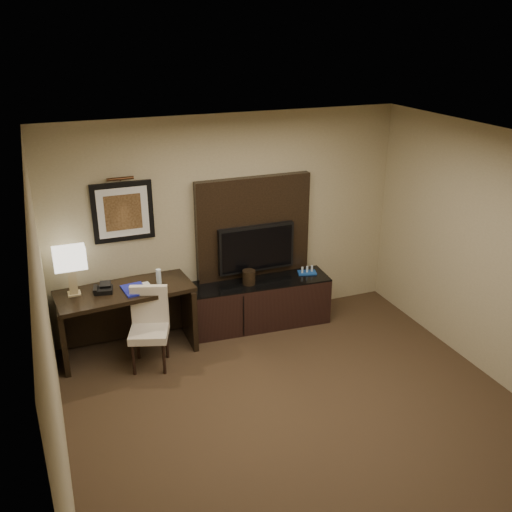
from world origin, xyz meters
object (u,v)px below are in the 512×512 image
desk_chair (149,332)px  desk_phone (103,288)px  tv (256,248)px  table_lamp (71,269)px  minibar_tray (307,270)px  ice_bucket (249,277)px  credenza (259,303)px  water_bottle (159,277)px  desk (128,321)px

desk_chair → desk_phone: 0.73m
desk_chair → tv: bearing=40.0°
table_lamp → desk_phone: bearing=-10.6°
minibar_tray → desk_chair: bearing=-168.3°
desk_phone → ice_bucket: desk_phone is taller
desk_phone → credenza: bearing=11.3°
water_bottle → credenza: bearing=1.7°
tv → table_lamp: size_ratio=1.60×
desk_chair → water_bottle: 0.68m
credenza → minibar_tray: bearing=3.6°
credenza → minibar_tray: 0.76m
desk → ice_bucket: bearing=-4.3°
tv → desk_chair: size_ratio=1.14×
table_lamp → desk_phone: 0.42m
credenza → ice_bucket: 0.43m
tv → ice_bucket: tv is taller
desk → credenza: desk is taller
tv → ice_bucket: 0.39m
minibar_tray → water_bottle: bearing=-179.0°
desk → desk_chair: size_ratio=1.75×
credenza → water_bottle: bearing=-174.4°
desk → minibar_tray: bearing=-3.9°
table_lamp → tv: bearing=2.9°
credenza → desk_chair: (-1.51, -0.46, 0.13)m
ice_bucket → tv: bearing=46.0°
table_lamp → water_bottle: table_lamp is taller
desk → ice_bucket: 1.57m
tv → water_bottle: tv is taller
water_bottle → ice_bucket: size_ratio=0.99×
table_lamp → desk_phone: size_ratio=3.08×
tv → table_lamp: bearing=-177.1°
desk → minibar_tray: 2.38m
desk → tv: size_ratio=1.54×
water_bottle → minibar_tray: size_ratio=0.76×
desk → tv: bearing=1.4°
credenza → desk_chair: desk_chair is taller
desk_chair → desk_phone: (-0.41, 0.42, 0.44)m
desk → minibar_tray: (2.37, 0.05, 0.25)m
desk_chair → table_lamp: 1.12m
credenza → tv: 0.72m
minibar_tray → desk_phone: bearing=-179.3°
tv → desk_phone: tv is taller
desk_chair → water_bottle: bearing=79.7°
ice_bucket → desk_chair: bearing=-162.6°
credenza → minibar_tray: minibar_tray is taller
credenza → table_lamp: 2.39m
credenza → table_lamp: (-2.24, 0.03, 0.83)m
minibar_tray → desk: bearing=-178.9°
tv → desk_chair: bearing=-158.6°
desk_phone → minibar_tray: desk_phone is taller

